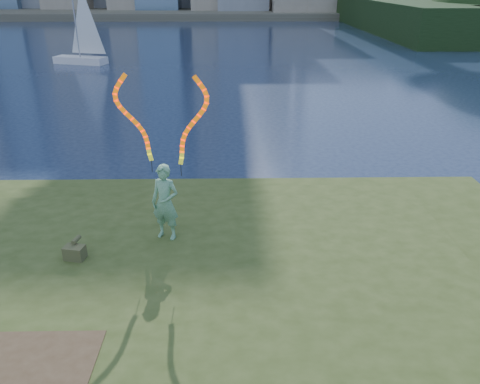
{
  "coord_description": "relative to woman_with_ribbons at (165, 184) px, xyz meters",
  "views": [
    {
      "loc": [
        1.67,
        -8.33,
        6.56
      ],
      "look_at": [
        1.85,
        1.0,
        2.29
      ],
      "focal_mm": 35.0,
      "sensor_mm": 36.0,
      "label": 1
    }
  ],
  "objects": [
    {
      "name": "grassy_knoll",
      "position": [
        -0.1,
        -3.98,
        -1.85
      ],
      "size": [
        20.0,
        18.0,
        0.8
      ],
      "color": "#354418",
      "rests_on": "ground"
    },
    {
      "name": "ground",
      "position": [
        -0.1,
        -1.68,
        -2.19
      ],
      "size": [
        320.0,
        320.0,
        0.0
      ],
      "primitive_type": "plane",
      "color": "#19253F",
      "rests_on": "ground"
    },
    {
      "name": "far_shore",
      "position": [
        -0.1,
        93.32,
        -1.59
      ],
      "size": [
        320.0,
        40.0,
        1.2
      ],
      "primitive_type": "cube",
      "color": "#4D4839",
      "rests_on": "ground"
    },
    {
      "name": "woman_with_ribbons",
      "position": [
        0.0,
        0.0,
        0.0
      ],
      "size": [
        2.03,
        0.81,
        4.23
      ],
      "rotation": [
        0.0,
        0.0,
        -0.35
      ],
      "color": "#11702E",
      "rests_on": "grassy_knoll"
    },
    {
      "name": "canvas_bag",
      "position": [
        -1.98,
        -0.95,
        -1.22
      ],
      "size": [
        0.49,
        0.55,
        0.42
      ],
      "rotation": [
        0.0,
        0.0,
        -0.2
      ],
      "color": "#454424",
      "rests_on": "grassy_knoll"
    },
    {
      "name": "sailboat",
      "position": [
        -10.91,
        30.7,
        -0.96
      ],
      "size": [
        4.72,
        2.65,
        7.15
      ],
      "rotation": [
        0.0,
        0.0,
        -0.3
      ],
      "color": "silver",
      "rests_on": "ground"
    }
  ]
}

